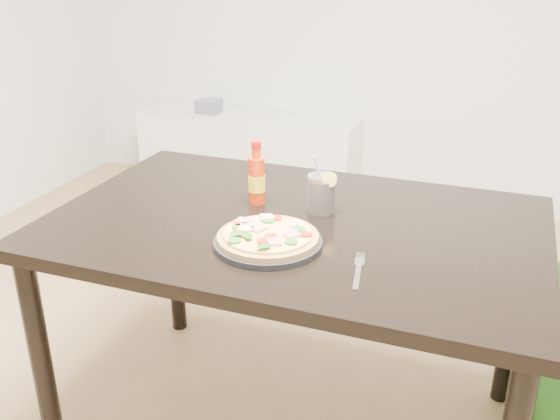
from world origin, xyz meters
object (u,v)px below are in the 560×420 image
(hot_sauce_bottle, at_px, (257,179))
(cola_cup, at_px, (322,194))
(fork, at_px, (358,269))
(pizza, at_px, (267,235))
(plate, at_px, (268,243))
(media_console, at_px, (247,154))
(dining_table, at_px, (294,246))

(hot_sauce_bottle, relative_size, cola_cup, 1.12)
(cola_cup, height_order, fork, cola_cup)
(pizza, relative_size, hot_sauce_bottle, 1.36)
(plate, bearing_deg, pizza, 146.85)
(hot_sauce_bottle, xyz_separation_m, cola_cup, (0.20, 0.01, -0.02))
(cola_cup, xyz_separation_m, media_console, (-1.05, 1.86, -0.55))
(dining_table, relative_size, hot_sauce_bottle, 7.14)
(plate, distance_m, fork, 0.26)
(fork, bearing_deg, dining_table, 126.95)
(hot_sauce_bottle, distance_m, media_console, 2.13)
(plate, xyz_separation_m, hot_sauce_bottle, (-0.14, 0.26, 0.07))
(pizza, xyz_separation_m, hot_sauce_bottle, (-0.14, 0.26, 0.05))
(hot_sauce_bottle, distance_m, fork, 0.51)
(hot_sauce_bottle, height_order, cola_cup, hot_sauce_bottle)
(pizza, distance_m, cola_cup, 0.28)
(pizza, height_order, fork, pizza)
(plate, xyz_separation_m, fork, (0.26, -0.05, -0.01))
(plate, height_order, media_console, plate)
(dining_table, distance_m, plate, 0.20)
(dining_table, distance_m, media_console, 2.23)
(dining_table, xyz_separation_m, plate, (-0.01, -0.18, 0.09))
(hot_sauce_bottle, bearing_deg, media_console, 114.29)
(dining_table, bearing_deg, hot_sauce_bottle, 150.81)
(hot_sauce_bottle, xyz_separation_m, media_console, (-0.84, 1.87, -0.58))
(hot_sauce_bottle, bearing_deg, plate, -62.03)
(fork, relative_size, media_console, 0.13)
(media_console, bearing_deg, fork, -60.43)
(plate, bearing_deg, dining_table, 85.98)
(dining_table, bearing_deg, cola_cup, 60.86)
(pizza, height_order, hot_sauce_bottle, hot_sauce_bottle)
(plate, height_order, cola_cup, cola_cup)
(media_console, bearing_deg, dining_table, -63.01)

